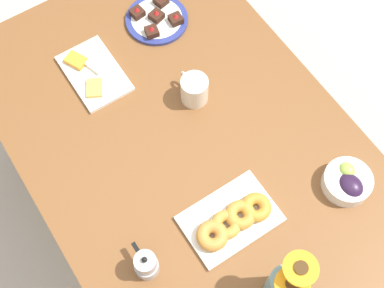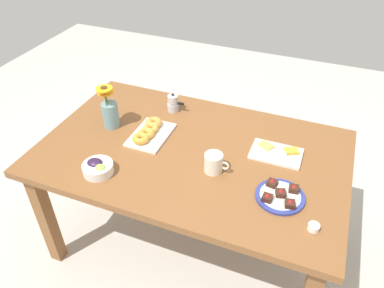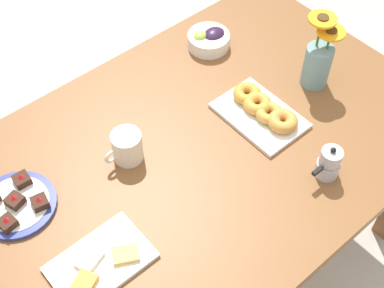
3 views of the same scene
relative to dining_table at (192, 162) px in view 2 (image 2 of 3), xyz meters
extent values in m
plane|color=#B7B2A8|center=(0.00, 0.00, -0.65)|extent=(6.00, 6.00, 0.00)
cube|color=brown|center=(0.00, 0.00, 0.07)|extent=(1.60, 1.00, 0.04)
cube|color=brown|center=(-0.72, -0.42, -0.30)|extent=(0.07, 0.07, 0.70)
cube|color=brown|center=(-0.72, 0.42, -0.30)|extent=(0.07, 0.07, 0.70)
cube|color=brown|center=(0.72, 0.42, -0.30)|extent=(0.07, 0.07, 0.70)
cylinder|color=silver|center=(0.16, -0.11, 0.13)|extent=(0.09, 0.09, 0.10)
cylinder|color=brown|center=(0.16, -0.11, 0.18)|extent=(0.08, 0.08, 0.00)
torus|color=silver|center=(0.21, -0.11, 0.13)|extent=(0.05, 0.01, 0.05)
cylinder|color=white|center=(-0.36, -0.33, 0.11)|extent=(0.15, 0.15, 0.05)
ellipsoid|color=#2D1938|center=(-0.38, -0.32, 0.13)|extent=(0.08, 0.07, 0.04)
ellipsoid|color=#9EC14C|center=(-0.33, -0.35, 0.13)|extent=(0.05, 0.05, 0.04)
cube|color=white|center=(0.42, 0.12, 0.09)|extent=(0.26, 0.17, 0.01)
cube|color=#EFB74C|center=(0.36, 0.15, 0.11)|extent=(0.09, 0.08, 0.01)
cube|color=white|center=(0.44, 0.10, 0.11)|extent=(0.08, 0.07, 0.01)
cube|color=orange|center=(0.49, 0.15, 0.11)|extent=(0.08, 0.08, 0.02)
cube|color=white|center=(-0.26, 0.03, 0.09)|extent=(0.19, 0.28, 0.01)
torus|color=gold|center=(-0.28, -0.05, 0.12)|extent=(0.12, 0.12, 0.04)
torus|color=gold|center=(-0.27, 0.01, 0.12)|extent=(0.11, 0.11, 0.04)
torus|color=gold|center=(-0.27, 0.06, 0.12)|extent=(0.11, 0.11, 0.03)
torus|color=#CC893B|center=(-0.28, 0.11, 0.12)|extent=(0.12, 0.12, 0.04)
cylinder|color=white|center=(0.66, -0.30, 0.10)|extent=(0.05, 0.05, 0.03)
cylinder|color=#C68923|center=(0.66, -0.30, 0.11)|extent=(0.04, 0.04, 0.01)
cylinder|color=navy|center=(0.50, -0.17, 0.09)|extent=(0.22, 0.22, 0.01)
cylinder|color=white|center=(0.50, -0.17, 0.09)|extent=(0.18, 0.18, 0.01)
cube|color=#381E14|center=(0.45, -0.12, 0.11)|extent=(0.05, 0.05, 0.02)
cone|color=red|center=(0.45, -0.12, 0.13)|extent=(0.02, 0.02, 0.01)
cube|color=#381E14|center=(0.55, -0.12, 0.11)|extent=(0.05, 0.05, 0.02)
cone|color=red|center=(0.55, -0.12, 0.13)|extent=(0.02, 0.02, 0.01)
cube|color=#381E14|center=(0.45, -0.22, 0.11)|extent=(0.05, 0.05, 0.02)
cone|color=red|center=(0.45, -0.22, 0.13)|extent=(0.02, 0.02, 0.01)
cube|color=#381E14|center=(0.55, -0.22, 0.11)|extent=(0.05, 0.05, 0.02)
cone|color=red|center=(0.55, -0.22, 0.13)|extent=(0.02, 0.02, 0.01)
cube|color=#381E14|center=(0.50, -0.17, 0.11)|extent=(0.05, 0.05, 0.02)
cone|color=red|center=(0.50, -0.17, 0.13)|extent=(0.02, 0.02, 0.01)
cylinder|color=#6B939E|center=(-0.51, 0.04, 0.16)|extent=(0.09, 0.09, 0.15)
cylinder|color=#3D702D|center=(-0.51, 0.02, 0.28)|extent=(0.01, 0.01, 0.10)
cylinder|color=orange|center=(-0.51, 0.02, 0.34)|extent=(0.09, 0.09, 0.01)
cylinder|color=#472D14|center=(-0.51, 0.02, 0.34)|extent=(0.04, 0.04, 0.01)
cylinder|color=#3D702D|center=(-0.52, 0.05, 0.26)|extent=(0.01, 0.01, 0.06)
cylinder|color=orange|center=(-0.52, 0.05, 0.30)|extent=(0.09, 0.09, 0.01)
cylinder|color=#472D14|center=(-0.52, 0.05, 0.30)|extent=(0.04, 0.04, 0.01)
cylinder|color=#B7B7BC|center=(-0.25, 0.32, 0.11)|extent=(0.07, 0.07, 0.05)
cylinder|color=#B7B7BC|center=(-0.25, 0.32, 0.14)|extent=(0.05, 0.05, 0.01)
cylinder|color=#B7B7BC|center=(-0.25, 0.32, 0.17)|extent=(0.06, 0.06, 0.04)
sphere|color=black|center=(-0.25, 0.32, 0.20)|extent=(0.02, 0.02, 0.02)
cube|color=black|center=(-0.20, 0.32, 0.15)|extent=(0.04, 0.01, 0.01)
camera|label=1|loc=(-0.60, 0.39, 1.63)|focal=50.00mm
camera|label=2|loc=(0.57, -1.43, 1.32)|focal=35.00mm
camera|label=3|loc=(0.65, 0.75, 1.37)|focal=50.00mm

